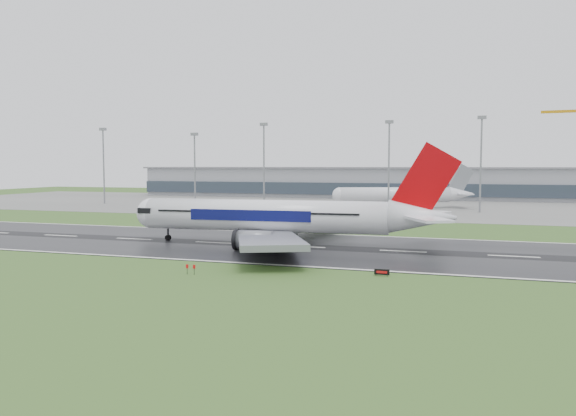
% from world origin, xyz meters
% --- Properties ---
extents(ground, '(520.00, 520.00, 0.00)m').
position_xyz_m(ground, '(0.00, 0.00, 0.00)').
color(ground, '#31551F').
rests_on(ground, ground).
extents(runway, '(400.00, 45.00, 0.10)m').
position_xyz_m(runway, '(0.00, 0.00, 0.05)').
color(runway, black).
rests_on(runway, ground).
extents(apron, '(400.00, 130.00, 0.08)m').
position_xyz_m(apron, '(0.00, 125.00, 0.04)').
color(apron, slate).
rests_on(apron, ground).
extents(terminal, '(240.00, 36.00, 15.00)m').
position_xyz_m(terminal, '(0.00, 185.00, 7.50)').
color(terminal, gray).
rests_on(terminal, ground).
extents(main_airliner, '(72.32, 69.26, 20.20)m').
position_xyz_m(main_airliner, '(15.59, 2.02, 10.20)').
color(main_airliner, white).
rests_on(main_airliner, runway).
extents(parked_airliner, '(70.84, 68.51, 16.52)m').
position_xyz_m(parked_airliner, '(26.01, 113.44, 8.34)').
color(parked_airliner, silver).
rests_on(parked_airliner, apron).
extents(runway_sign, '(2.31, 0.46, 1.04)m').
position_xyz_m(runway_sign, '(39.77, -25.43, 0.52)').
color(runway_sign, black).
rests_on(runway_sign, ground).
extents(floodmast_0, '(0.64, 0.64, 31.68)m').
position_xyz_m(floodmast_0, '(-99.96, 100.00, 15.84)').
color(floodmast_0, gray).
rests_on(floodmast_0, ground).
extents(floodmast_1, '(0.64, 0.64, 28.80)m').
position_xyz_m(floodmast_1, '(-56.04, 100.00, 14.40)').
color(floodmast_1, gray).
rests_on(floodmast_1, ground).
extents(floodmast_2, '(0.64, 0.64, 32.14)m').
position_xyz_m(floodmast_2, '(-25.77, 100.00, 16.07)').
color(floodmast_2, gray).
rests_on(floodmast_2, ground).
extents(floodmast_3, '(0.64, 0.64, 31.94)m').
position_xyz_m(floodmast_3, '(23.18, 100.00, 15.97)').
color(floodmast_3, gray).
rests_on(floodmast_3, ground).
extents(floodmast_4, '(0.64, 0.64, 32.72)m').
position_xyz_m(floodmast_4, '(55.22, 100.00, 16.36)').
color(floodmast_4, gray).
rests_on(floodmast_4, ground).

